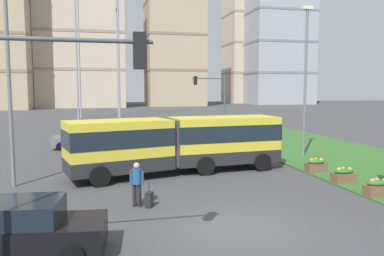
# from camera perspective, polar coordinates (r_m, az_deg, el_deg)

# --- Properties ---
(ground_plane) EXTENTS (260.00, 260.00, 0.00)m
(ground_plane) POSITION_cam_1_polar(r_m,az_deg,el_deg) (13.12, 6.92, -14.52)
(ground_plane) COLOR #424244
(grass_median) EXTENTS (10.00, 70.00, 0.08)m
(grass_median) POSITION_cam_1_polar(r_m,az_deg,el_deg) (26.99, 22.69, -4.28)
(grass_median) COLOR #336628
(grass_median) RESTS_ON ground_plane
(articulated_bus) EXTENTS (12.05, 4.60, 3.00)m
(articulated_bus) POSITION_cam_1_polar(r_m,az_deg,el_deg) (20.65, -2.16, -2.27)
(articulated_bus) COLOR yellow
(articulated_bus) RESTS_ON ground
(car_grey_wagon) EXTENTS (4.48, 2.20, 1.58)m
(car_grey_wagon) POSITION_cam_1_polar(r_m,az_deg,el_deg) (30.65, -16.21, -1.55)
(car_grey_wagon) COLOR slate
(car_grey_wagon) RESTS_ON ground
(car_black_sedan) EXTENTS (4.56, 2.38, 1.58)m
(car_black_sedan) POSITION_cam_1_polar(r_m,az_deg,el_deg) (11.57, -24.44, -13.87)
(car_black_sedan) COLOR black
(car_black_sedan) RESTS_ON ground
(pedestrian_crossing) EXTENTS (0.53, 0.36, 1.74)m
(pedestrian_crossing) POSITION_cam_1_polar(r_m,az_deg,el_deg) (15.00, -8.31, -7.93)
(pedestrian_crossing) COLOR black
(pedestrian_crossing) RESTS_ON ground
(rolling_suitcase) EXTENTS (0.38, 0.43, 0.97)m
(rolling_suitcase) POSITION_cam_1_polar(r_m,az_deg,el_deg) (15.03, -6.47, -10.60)
(rolling_suitcase) COLOR #232328
(rolling_suitcase) RESTS_ON ground
(flower_planter_0) EXTENTS (1.10, 0.56, 0.74)m
(flower_planter_0) POSITION_cam_1_polar(r_m,az_deg,el_deg) (18.06, 26.14, -8.00)
(flower_planter_0) COLOR brown
(flower_planter_0) RESTS_ON grass_median
(flower_planter_1) EXTENTS (1.10, 0.56, 0.74)m
(flower_planter_1) POSITION_cam_1_polar(r_m,az_deg,el_deg) (19.89, 21.86, -6.59)
(flower_planter_1) COLOR brown
(flower_planter_1) RESTS_ON grass_median
(flower_planter_2) EXTENTS (1.10, 0.56, 0.74)m
(flower_planter_2) POSITION_cam_1_polar(r_m,az_deg,el_deg) (21.93, 18.14, -5.33)
(flower_planter_2) COLOR brown
(flower_planter_2) RESTS_ON grass_median
(traffic_light_near_left) EXTENTS (4.43, 0.28, 5.80)m
(traffic_light_near_left) POSITION_cam_1_polar(r_m,az_deg,el_deg) (8.76, -24.67, 1.97)
(traffic_light_near_left) COLOR #474C51
(traffic_light_near_left) RESTS_ON ground
(traffic_light_far_right) EXTENTS (3.17, 0.28, 5.77)m
(traffic_light_far_right) POSITION_cam_1_polar(r_m,az_deg,el_deg) (34.96, 3.35, 4.79)
(traffic_light_far_right) COLOR #474C51
(traffic_light_far_right) RESTS_ON ground
(streetlight_left) EXTENTS (0.70, 0.28, 9.94)m
(streetlight_left) POSITION_cam_1_polar(r_m,az_deg,el_deg) (19.41, -25.88, 7.79)
(streetlight_left) COLOR slate
(streetlight_left) RESTS_ON ground
(streetlight_median) EXTENTS (0.70, 0.28, 10.00)m
(streetlight_median) POSITION_cam_1_polar(r_m,az_deg,el_deg) (26.63, 16.70, 7.49)
(streetlight_median) COLOR slate
(streetlight_median) RESTS_ON ground
(apartment_tower_westcentre) EXTENTS (21.95, 15.19, 37.09)m
(apartment_tower_westcentre) POSITION_cam_1_polar(r_m,az_deg,el_deg) (105.95, -16.31, 13.16)
(apartment_tower_westcentre) COLOR #C6B299
(apartment_tower_westcentre) RESTS_ON ground
(apartment_tower_centre) EXTENTS (15.92, 16.04, 38.21)m
(apartment_tower_centre) POSITION_cam_1_polar(r_m,az_deg,el_deg) (111.35, -2.72, 13.30)
(apartment_tower_centre) COLOR tan
(apartment_tower_centre) RESTS_ON ground
(apartment_tower_eastcentre) EXTENTS (17.34, 14.45, 49.25)m
(apartment_tower_eastcentre) POSITION_cam_1_polar(r_m,az_deg,el_deg) (136.48, 8.92, 14.18)
(apartment_tower_eastcentre) COLOR #C6B299
(apartment_tower_eastcentre) RESTS_ON ground
(apartment_tower_east) EXTENTS (19.54, 18.91, 37.51)m
(apartment_tower_east) POSITION_cam_1_polar(r_m,az_deg,el_deg) (127.73, 12.49, 12.04)
(apartment_tower_east) COLOR #9EA3AD
(apartment_tower_east) RESTS_ON ground
(transmission_pylon) EXTENTS (9.00, 6.24, 32.13)m
(transmission_pylon) POSITION_cam_1_polar(r_m,az_deg,el_deg) (62.14, -14.10, 17.64)
(transmission_pylon) COLOR gray
(transmission_pylon) RESTS_ON ground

